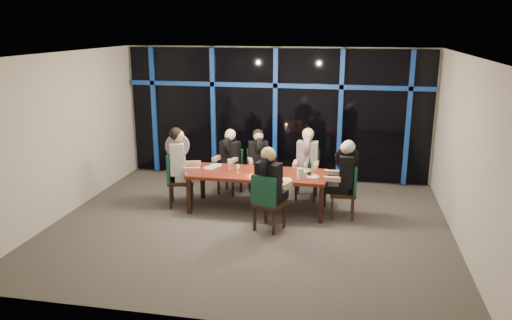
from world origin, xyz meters
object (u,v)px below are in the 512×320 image
object	(u,v)px
chair_far_mid	(258,169)
chair_end_right	(348,189)
water_pitcher	(300,174)
chair_end_left	(176,176)
chair_far_left	(231,168)
diner_end_right	(344,168)
diner_far_mid	(258,153)
dining_table	(258,176)
chair_far_right	(307,171)
diner_near_mid	(270,176)
diner_end_left	(180,155)
wine_bottle	(309,169)
chair_near_mid	(267,200)
diner_far_left	(229,152)
diner_far_right	(307,154)

from	to	relation	value
chair_far_mid	chair_end_right	distance (m)	2.16
water_pitcher	chair_end_left	bearing A→B (deg)	176.20
chair_far_left	water_pitcher	world-z (taller)	water_pitcher
chair_end_left	diner_end_right	distance (m)	3.26
diner_far_mid	water_pitcher	size ratio (longest dim) A/B	4.55
chair_far_left	chair_end_left	distance (m)	1.33
diner_far_mid	water_pitcher	bearing A→B (deg)	-68.04
dining_table	chair_far_mid	xyz separation A→B (m)	(-0.19, 0.98, -0.15)
chair_far_left	chair_far_mid	distance (m)	0.56
chair_far_left	chair_far_right	distance (m)	1.61
chair_end_right	diner_near_mid	world-z (taller)	diner_near_mid
diner_end_left	chair_far_mid	bearing A→B (deg)	-68.07
chair_end_right	diner_end_right	world-z (taller)	diner_end_right
chair_far_right	diner_near_mid	xyz separation A→B (m)	(-0.48, -1.81, 0.41)
water_pitcher	diner_near_mid	bearing A→B (deg)	-124.37
chair_far_mid	chair_end_left	distance (m)	1.78
chair_far_right	wine_bottle	size ratio (longest dim) A/B	2.99
dining_table	wine_bottle	world-z (taller)	wine_bottle
chair_end_right	diner_end_left	xyz separation A→B (m)	(-3.23, 0.03, 0.46)
chair_near_mid	water_pitcher	world-z (taller)	chair_near_mid
diner_far_mid	wine_bottle	bearing A→B (deg)	-57.99
chair_near_mid	diner_near_mid	distance (m)	0.41
chair_far_mid	wine_bottle	size ratio (longest dim) A/B	2.83
diner_far_left	diner_near_mid	xyz separation A→B (m)	(1.15, -1.76, 0.07)
chair_far_left	diner_end_right	size ratio (longest dim) A/B	0.96
chair_end_left	diner_far_mid	xyz separation A→B (m)	(1.46, 0.98, 0.30)
dining_table	chair_far_left	xyz separation A→B (m)	(-0.75, 0.93, -0.16)
chair_near_mid	water_pitcher	distance (m)	0.92
chair_end_right	chair_far_mid	bearing A→B (deg)	-121.13
chair_end_left	chair_near_mid	bearing A→B (deg)	-130.40
chair_end_right	chair_near_mid	distance (m)	1.63
diner_far_left	diner_near_mid	size ratio (longest dim) A/B	0.92
chair_far_left	diner_end_left	distance (m)	1.35
diner_far_mid	chair_end_left	bearing A→B (deg)	-164.57
diner_near_mid	water_pitcher	bearing A→B (deg)	-104.09
diner_far_right	diner_near_mid	bearing A→B (deg)	-104.26
chair_far_mid	diner_near_mid	world-z (taller)	diner_near_mid
chair_far_mid	diner_near_mid	xyz separation A→B (m)	(0.56, -1.89, 0.44)
chair_near_mid	diner_far_mid	bearing A→B (deg)	-54.13
chair_end_left	diner_end_left	world-z (taller)	diner_end_left
chair_end_right	chair_near_mid	bearing A→B (deg)	-57.91
chair_far_right	diner_end_left	xyz separation A→B (m)	(-2.39, -0.95, 0.46)
dining_table	diner_far_mid	world-z (taller)	diner_far_mid
diner_far_right	diner_end_right	distance (m)	1.17
diner_end_left	diner_end_right	distance (m)	3.15
chair_far_right	water_pitcher	xyz separation A→B (m)	(-0.03, -1.16, 0.29)
chair_end_right	diner_near_mid	xyz separation A→B (m)	(-1.32, -0.83, 0.41)
chair_far_left	diner_far_right	size ratio (longest dim) A/B	0.96
chair_near_mid	diner_near_mid	world-z (taller)	diner_near_mid
chair_near_mid	diner_far_mid	world-z (taller)	diner_far_mid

